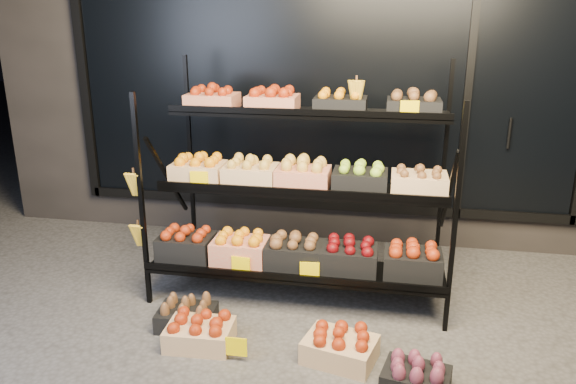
% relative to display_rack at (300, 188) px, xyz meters
% --- Properties ---
extents(ground, '(24.00, 24.00, 0.00)m').
position_rel_display_rack_xyz_m(ground, '(0.01, -0.60, -0.79)').
color(ground, '#514F4C').
rests_on(ground, ground).
extents(building, '(6.00, 2.08, 3.50)m').
position_rel_display_rack_xyz_m(building, '(0.01, 1.99, 0.96)').
color(building, '#2D2826').
rests_on(building, ground).
extents(display_rack, '(2.18, 1.02, 1.66)m').
position_rel_display_rack_xyz_m(display_rack, '(0.00, 0.00, 0.00)').
color(display_rack, black).
rests_on(display_rack, ground).
extents(tag_floor_a, '(0.13, 0.01, 0.12)m').
position_rel_display_rack_xyz_m(tag_floor_a, '(-0.21, -1.00, -0.73)').
color(tag_floor_a, '#F8D200').
rests_on(tag_floor_a, ground).
extents(floor_crate_left, '(0.41, 0.31, 0.20)m').
position_rel_display_rack_xyz_m(floor_crate_left, '(-0.48, -0.87, -0.69)').
color(floor_crate_left, '#DBB27E').
rests_on(floor_crate_left, ground).
extents(floor_crate_midleft, '(0.39, 0.30, 0.19)m').
position_rel_display_rack_xyz_m(floor_crate_midleft, '(-0.64, -0.68, -0.70)').
color(floor_crate_midleft, black).
rests_on(floor_crate_midleft, ground).
extents(floor_crate_midright, '(0.47, 0.39, 0.21)m').
position_rel_display_rack_xyz_m(floor_crate_midright, '(0.39, -0.87, -0.69)').
color(floor_crate_midright, '#DBB27E').
rests_on(floor_crate_midright, ground).
extents(floor_crate_right, '(0.40, 0.33, 0.19)m').
position_rel_display_rack_xyz_m(floor_crate_right, '(0.83, -1.08, -0.70)').
color(floor_crate_right, black).
rests_on(floor_crate_right, ground).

